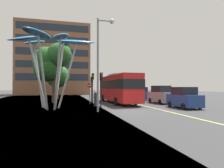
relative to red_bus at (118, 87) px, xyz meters
The scene contains 15 objects.
ground 9.28m from the red_bus, 100.91° to the right, with size 120.00×240.00×0.10m.
red_bus is the anchor object (origin of this frame).
leaf_sculpture 10.32m from the red_bus, 151.47° to the right, with size 8.78×10.17×7.86m.
traffic_light_kerb_near 6.64m from the red_bus, 120.38° to the right, with size 0.28×0.42×3.57m.
traffic_light_kerb_far 3.45m from the red_bus, behind, with size 0.28×0.42×3.90m.
traffic_light_island_mid 3.90m from the red_bus, 146.36° to the left, with size 0.28×0.42×3.54m.
car_parked_near 8.99m from the red_bus, 56.94° to the right, with size 2.02×3.83×2.13m.
car_parked_mid 5.72m from the red_bus, 19.24° to the right, with size 1.95×4.51×2.30m.
car_parked_far 6.57m from the red_bus, 40.54° to the left, with size 2.06×3.88×2.12m.
street_lamp 9.61m from the red_bus, 114.60° to the right, with size 1.55×0.44×8.14m.
tree_pavement_near 9.84m from the red_bus, 163.77° to the left, with size 5.26×4.26×8.10m.
tree_pavement_far 13.26m from the red_bus, 132.91° to the left, with size 5.14×4.79×7.51m.
pedestrian 5.28m from the red_bus, 134.68° to the right, with size 0.34×0.34×1.70m.
no_entry_sign 3.94m from the red_bus, 168.91° to the right, with size 0.60×0.12×2.63m.
backdrop_building 35.86m from the red_bus, 106.37° to the left, with size 19.55×11.87×19.74m.
Camera 1 is at (-5.78, -15.58, 2.12)m, focal length 30.50 mm.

